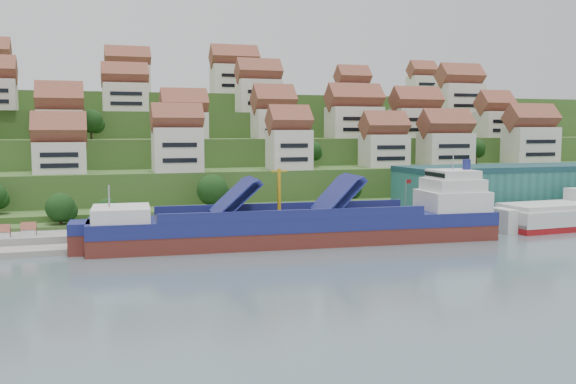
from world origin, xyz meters
name	(u,v)px	position (x,y,z in m)	size (l,w,h in m)	color
ground	(343,242)	(0.00, 0.00, 0.00)	(300.00, 300.00, 0.00)	slate
quay	(402,220)	(20.00, 15.00, 1.10)	(180.00, 14.00, 2.20)	gray
pebble_beach	(5,246)	(-58.00, 12.00, 0.50)	(45.00, 20.00, 1.00)	gray
hillside	(223,159)	(0.00, 103.55, 10.66)	(260.00, 128.00, 31.00)	#2D4C1E
hillside_village	(274,115)	(4.67, 59.34, 24.11)	(156.90, 64.67, 28.88)	silver
hillside_trees	(215,147)	(-14.57, 43.79, 16.20)	(133.57, 62.02, 31.00)	#173B13
warehouse	(523,187)	(52.00, 17.00, 7.20)	(60.00, 15.00, 10.00)	#26675E
flagpole	(406,196)	(18.11, 10.00, 6.88)	(1.28, 0.16, 8.00)	gray
cargo_ship	(311,226)	(-6.11, 0.61, 3.11)	(73.55, 16.59, 16.11)	#5C231C
second_ship	(568,215)	(50.98, 1.16, 2.59)	(30.16, 12.71, 8.57)	maroon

